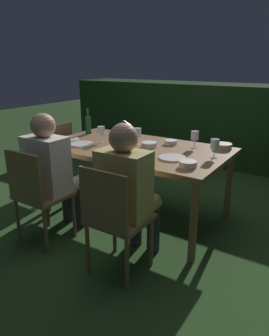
# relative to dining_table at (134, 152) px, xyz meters

# --- Properties ---
(ground_plane) EXTENTS (16.00, 16.00, 0.00)m
(ground_plane) POSITION_rel_dining_table_xyz_m (0.00, 0.00, -0.70)
(ground_plane) COLOR #2D5123
(dining_table) EXTENTS (1.83, 1.03, 0.75)m
(dining_table) POSITION_rel_dining_table_xyz_m (0.00, 0.00, 0.00)
(dining_table) COLOR olive
(dining_table) RESTS_ON ground
(chair_side_left_a) EXTENTS (0.42, 0.40, 0.87)m
(chair_side_left_a) POSITION_rel_dining_table_xyz_m (-0.41, -0.91, -0.21)
(chair_side_left_a) COLOR brown
(chair_side_left_a) RESTS_ON ground
(person_in_cream) EXTENTS (0.38, 0.47, 1.15)m
(person_in_cream) POSITION_rel_dining_table_xyz_m (-0.41, -0.71, -0.06)
(person_in_cream) COLOR white
(person_in_cream) RESTS_ON ground
(chair_head_near) EXTENTS (0.40, 0.42, 0.87)m
(chair_head_near) POSITION_rel_dining_table_xyz_m (-1.16, 0.00, -0.21)
(chair_head_near) COLOR brown
(chair_head_near) RESTS_ON ground
(chair_side_left_b) EXTENTS (0.42, 0.40, 0.87)m
(chair_side_left_b) POSITION_rel_dining_table_xyz_m (0.41, -0.91, -0.21)
(chair_side_left_b) COLOR brown
(chair_side_left_b) RESTS_ON ground
(person_in_mustard) EXTENTS (0.38, 0.47, 1.15)m
(person_in_mustard) POSITION_rel_dining_table_xyz_m (0.41, -0.71, -0.06)
(person_in_mustard) COLOR tan
(person_in_mustard) RESTS_ON ground
(lantern_centerpiece) EXTENTS (0.15, 0.15, 0.27)m
(lantern_centerpiece) POSITION_rel_dining_table_xyz_m (-0.10, -0.04, 0.20)
(lantern_centerpiece) COLOR black
(lantern_centerpiece) RESTS_ON dining_table
(green_bottle_on_table) EXTENTS (0.07, 0.07, 0.29)m
(green_bottle_on_table) POSITION_rel_dining_table_xyz_m (-0.78, 0.21, 0.16)
(green_bottle_on_table) COLOR #195128
(green_bottle_on_table) RESTS_ON dining_table
(wine_glass_a) EXTENTS (0.08, 0.08, 0.17)m
(wine_glass_a) POSITION_rel_dining_table_xyz_m (0.80, 0.05, 0.17)
(wine_glass_a) COLOR silver
(wine_glass_a) RESTS_ON dining_table
(wine_glass_b) EXTENTS (0.08, 0.08, 0.17)m
(wine_glass_b) POSITION_rel_dining_table_xyz_m (-0.84, -0.43, 0.17)
(wine_glass_b) COLOR silver
(wine_glass_b) RESTS_ON dining_table
(wine_glass_c) EXTENTS (0.08, 0.08, 0.17)m
(wine_glass_c) POSITION_rel_dining_table_xyz_m (-0.38, -0.04, 0.17)
(wine_glass_c) COLOR silver
(wine_glass_c) RESTS_ON dining_table
(wine_glass_d) EXTENTS (0.08, 0.08, 0.17)m
(wine_glass_d) POSITION_rel_dining_table_xyz_m (-0.02, 0.09, 0.17)
(wine_glass_d) COLOR silver
(wine_glass_d) RESTS_ON dining_table
(wine_glass_e) EXTENTS (0.08, 0.08, 0.17)m
(wine_glass_e) POSITION_rel_dining_table_xyz_m (0.52, 0.27, 0.17)
(wine_glass_e) COLOR silver
(wine_glass_e) RESTS_ON dining_table
(plate_a) EXTENTS (0.25, 0.25, 0.01)m
(plate_a) POSITION_rel_dining_table_xyz_m (-0.48, -0.23, 0.06)
(plate_a) COLOR silver
(plate_a) RESTS_ON dining_table
(plate_b) EXTENTS (0.24, 0.24, 0.01)m
(plate_b) POSITION_rel_dining_table_xyz_m (0.50, -0.16, 0.06)
(plate_b) COLOR white
(plate_b) RESTS_ON dining_table
(plate_c) EXTENTS (0.24, 0.24, 0.01)m
(plate_c) POSITION_rel_dining_table_xyz_m (-0.76, -0.16, 0.06)
(plate_c) COLOR silver
(plate_c) RESTS_ON dining_table
(plate_d) EXTENTS (0.20, 0.20, 0.01)m
(plate_d) POSITION_rel_dining_table_xyz_m (-0.33, 0.20, 0.06)
(plate_d) COLOR white
(plate_d) RESTS_ON dining_table
(bowl_olives) EXTENTS (0.17, 0.17, 0.06)m
(bowl_olives) POSITION_rel_dining_table_xyz_m (0.77, 0.39, 0.08)
(bowl_olives) COLOR #BCAD8E
(bowl_olives) RESTS_ON dining_table
(bowl_bread) EXTENTS (0.16, 0.16, 0.05)m
(bowl_bread) POSITION_rel_dining_table_xyz_m (0.13, 0.06, 0.08)
(bowl_bread) COLOR silver
(bowl_bread) RESTS_ON dining_table
(bowl_salad) EXTENTS (0.14, 0.14, 0.05)m
(bowl_salad) POSITION_rel_dining_table_xyz_m (0.71, -0.31, 0.08)
(bowl_salad) COLOR silver
(bowl_salad) RESTS_ON dining_table
(bowl_dip) EXTENTS (0.13, 0.13, 0.04)m
(bowl_dip) POSITION_rel_dining_table_xyz_m (0.26, 0.28, 0.07)
(bowl_dip) COLOR silver
(bowl_dip) RESTS_ON dining_table
(hedge_backdrop) EXTENTS (5.06, 0.84, 1.23)m
(hedge_backdrop) POSITION_rel_dining_table_xyz_m (0.00, 2.41, -0.09)
(hedge_backdrop) COLOR #193816
(hedge_backdrop) RESTS_ON ground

